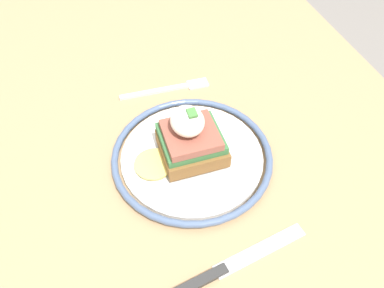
% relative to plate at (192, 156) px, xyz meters
% --- Properties ---
extents(dining_table, '(1.16, 0.88, 0.76)m').
position_rel_plate_xyz_m(dining_table, '(-0.04, -0.05, -0.11)').
color(dining_table, tan).
rests_on(dining_table, ground_plane).
extents(plate, '(0.24, 0.24, 0.02)m').
position_rel_plate_xyz_m(plate, '(0.00, 0.00, 0.00)').
color(plate, white).
rests_on(plate, dining_table).
extents(sandwich, '(0.08, 0.13, 0.08)m').
position_rel_plate_xyz_m(sandwich, '(-0.00, -0.00, 0.04)').
color(sandwich, brown).
rests_on(sandwich, plate).
extents(fork, '(0.02, 0.16, 0.00)m').
position_rel_plate_xyz_m(fork, '(-0.16, 0.01, -0.01)').
color(fork, silver).
rests_on(fork, dining_table).
extents(knife, '(0.05, 0.20, 0.01)m').
position_rel_plate_xyz_m(knife, '(0.17, -0.02, -0.01)').
color(knife, '#2D2D2D').
rests_on(knife, dining_table).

